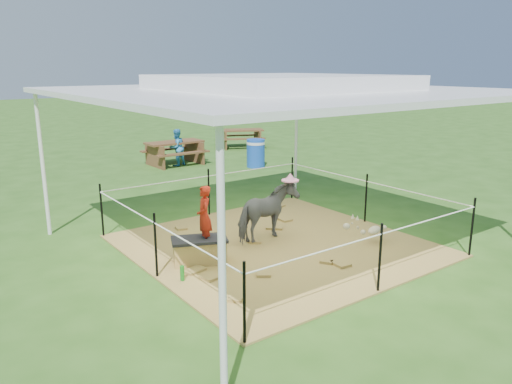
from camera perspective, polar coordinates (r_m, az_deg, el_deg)
ground at (r=8.71m, az=2.35°, el=-6.21°), size 90.00×90.00×0.00m
hay_patch at (r=8.71m, az=2.35°, el=-6.12°), size 4.60×4.60×0.03m
canopy_tent at (r=8.17m, az=2.54°, el=11.76°), size 6.30×6.30×2.90m
rope_fence at (r=8.51m, az=2.39°, el=-2.15°), size 4.54×4.54×1.00m
straw_bale at (r=7.93m, az=-6.46°, el=-6.79°), size 0.90×0.69×0.36m
dark_cloth at (r=7.86m, az=-6.50°, el=-5.42°), size 0.97×0.75×0.04m
woman at (r=7.77m, az=-5.96°, el=-2.07°), size 0.35×0.42×0.97m
green_bottle at (r=7.35m, az=-8.43°, el=-9.18°), size 0.08×0.08×0.22m
pony at (r=8.76m, az=1.32°, el=-2.39°), size 1.28×0.77×1.01m
pink_hat at (r=8.62m, az=1.34°, el=1.29°), size 0.31×0.31×0.15m
foal at (r=8.95m, az=13.38°, el=-4.10°), size 1.04×0.77×0.51m
trash_barrel at (r=15.37m, az=-0.03°, el=4.45°), size 0.69×0.69×0.86m
picnic_table_near at (r=15.97m, az=-9.26°, el=4.42°), size 1.80×1.32×0.74m
picnic_table_far at (r=19.15m, az=-1.74°, el=6.14°), size 2.02×1.80×0.70m
distant_person at (r=15.76m, az=-9.05°, el=5.05°), size 0.65×0.56×1.15m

